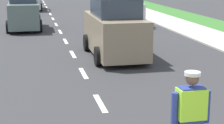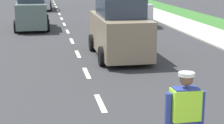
{
  "view_description": "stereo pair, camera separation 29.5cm",
  "coord_description": "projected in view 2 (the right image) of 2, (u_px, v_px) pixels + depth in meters",
  "views": [
    {
      "loc": [
        -1.66,
        -3.44,
        3.23
      ],
      "look_at": [
        0.25,
        5.48,
        1.1
      ],
      "focal_mm": 62.94,
      "sensor_mm": 36.0,
      "label": 1
    },
    {
      "loc": [
        -1.37,
        -3.5,
        3.23
      ],
      "look_at": [
        0.25,
        5.48,
        1.1
      ],
      "focal_mm": 62.94,
      "sensor_mm": 36.0,
      "label": 2
    }
  ],
  "objects": [
    {
      "name": "road_worker",
      "position": [
        186.0,
        116.0,
        6.34
      ],
      "size": [
        0.76,
        0.38,
        1.67
      ],
      "color": "#383D4C",
      "rests_on": "ground"
    },
    {
      "name": "lane_center_line",
      "position": [
        60.0,
        16.0,
        28.47
      ],
      "size": [
        0.14,
        46.4,
        0.01
      ],
      "color": "silver",
      "rests_on": "ground"
    },
    {
      "name": "car_oncoming_second",
      "position": [
        32.0,
        11.0,
        22.06
      ],
      "size": [
        1.87,
        4.05,
        2.21
      ],
      "color": "slate",
      "rests_on": "ground"
    },
    {
      "name": "ground_plane",
      "position": [
        64.0,
        24.0,
        24.45
      ],
      "size": [
        96.0,
        96.0,
        0.0
      ],
      "primitive_type": "plane",
      "color": "#333335"
    },
    {
      "name": "car_parked_far",
      "position": [
        131.0,
        9.0,
        23.83
      ],
      "size": [
        1.9,
        4.02,
        2.08
      ],
      "color": "silver",
      "rests_on": "ground"
    },
    {
      "name": "car_outgoing_ahead",
      "position": [
        119.0,
        29.0,
        14.85
      ],
      "size": [
        1.95,
        4.36,
        2.27
      ],
      "color": "gray",
      "rests_on": "ground"
    }
  ]
}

